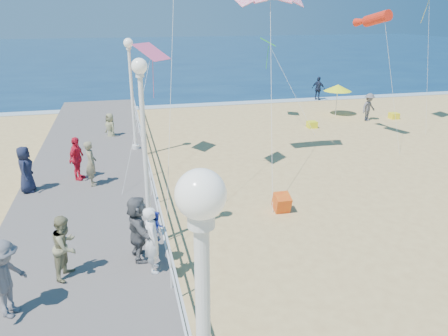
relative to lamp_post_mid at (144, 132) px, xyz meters
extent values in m
plane|color=#DBBA72|center=(5.35, 0.00, -3.66)|extent=(160.00, 160.00, 0.00)
cube|color=#0D294E|center=(5.35, 65.00, -3.65)|extent=(160.00, 90.00, 0.05)
cube|color=white|center=(5.35, 20.50, -3.63)|extent=(160.00, 1.20, 0.04)
cube|color=slate|center=(-2.15, 0.00, -3.46)|extent=(5.00, 44.00, 0.40)
cube|color=white|center=(0.30, 0.00, -2.21)|extent=(0.05, 42.00, 0.06)
cube|color=white|center=(0.30, 0.00, -2.71)|extent=(0.05, 42.00, 0.04)
sphere|color=white|center=(0.00, -9.00, 1.84)|extent=(0.44, 0.44, 0.44)
cylinder|color=white|center=(0.00, 0.00, -3.16)|extent=(0.36, 0.36, 0.20)
cylinder|color=white|center=(0.00, 0.00, -0.81)|extent=(0.14, 0.14, 4.70)
sphere|color=white|center=(0.00, 0.00, 1.84)|extent=(0.44, 0.44, 0.44)
cylinder|color=white|center=(0.00, 9.00, -3.16)|extent=(0.36, 0.36, 0.20)
cylinder|color=white|center=(0.00, 9.00, -0.81)|extent=(0.14, 0.14, 4.70)
sphere|color=white|center=(0.00, 9.00, 1.84)|extent=(0.44, 0.44, 0.44)
imported|color=white|center=(-0.05, -2.09, -2.35)|extent=(0.45, 0.67, 1.83)
imported|color=blue|center=(0.10, -1.94, -2.02)|extent=(0.30, 0.38, 0.77)
imported|color=gray|center=(-2.24, -1.83, -2.41)|extent=(0.90, 1.01, 1.71)
imported|color=slate|center=(-3.36, -3.15, -2.33)|extent=(1.12, 1.38, 1.87)
imported|color=red|center=(-2.47, 5.29, -2.37)|extent=(0.81, 1.13, 1.79)
imported|color=#181D35|center=(-4.25, 4.43, -2.37)|extent=(0.61, 0.90, 1.79)
imported|color=#5A5B5F|center=(-0.39, -1.42, -2.33)|extent=(0.80, 1.80, 1.87)
imported|color=#807758|center=(-1.88, 4.55, -2.36)|extent=(0.52, 0.71, 1.79)
imported|color=slate|center=(15.30, 13.01, -2.75)|extent=(1.34, 1.08, 1.81)
imported|color=#1B253D|center=(15.04, 20.15, -2.71)|extent=(1.06, 1.16, 1.90)
imported|color=gray|center=(-1.20, 11.72, -2.83)|extent=(0.85, 0.97, 1.66)
cube|color=red|center=(4.83, 1.25, -3.36)|extent=(0.55, 0.71, 0.74)
cylinder|color=white|center=(13.98, 14.94, -2.76)|extent=(0.05, 0.05, 1.80)
cone|color=#E8F81A|center=(13.98, 14.94, -1.75)|extent=(1.90, 1.90, 0.45)
cube|color=yellow|center=(10.95, 12.18, -3.46)|extent=(0.55, 0.55, 0.40)
cube|color=yellow|center=(17.33, 13.09, -3.46)|extent=(0.55, 0.55, 0.40)
cylinder|color=red|center=(12.38, 8.53, 2.86)|extent=(1.02, 2.77, 1.10)
cube|color=#D95080|center=(1.00, 8.44, 1.47)|extent=(1.79, 1.82, 0.72)
cube|color=green|center=(8.75, 14.73, 1.37)|extent=(1.22, 1.29, 0.50)
camera|label=1|loc=(-0.59, -12.28, 3.28)|focal=35.00mm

